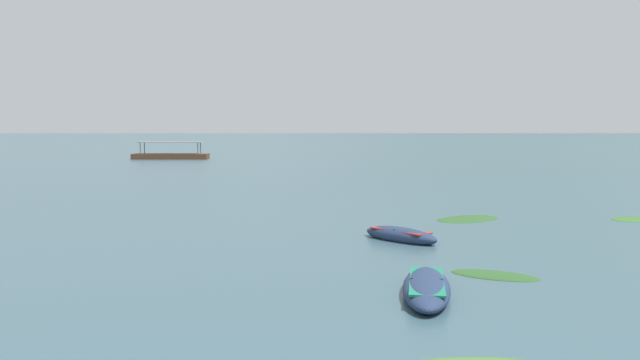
% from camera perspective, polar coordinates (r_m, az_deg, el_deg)
% --- Properties ---
extents(ground_plane, '(6000.00, 6000.00, 0.00)m').
position_cam_1_polar(ground_plane, '(1506.44, 2.03, 3.99)').
color(ground_plane, '#385660').
extents(mountain_1, '(660.91, 660.91, 188.91)m').
position_cam_1_polar(mountain_1, '(2217.29, -7.27, 6.44)').
color(mountain_1, slate).
rests_on(mountain_1, ground).
extents(mountain_2, '(2032.06, 2032.06, 507.34)m').
position_cam_1_polar(mountain_2, '(2466.80, 18.35, 9.74)').
color(mountain_2, '#4C5B56').
rests_on(mountain_2, ground).
extents(rowboat_2, '(1.55, 4.32, 0.55)m').
position_cam_1_polar(rowboat_2, '(16.36, 8.86, -8.85)').
color(rowboat_2, navy).
rests_on(rowboat_2, ground).
extents(rowboat_5, '(2.91, 3.10, 0.59)m').
position_cam_1_polar(rowboat_5, '(24.15, 6.72, -4.59)').
color(rowboat_5, navy).
rests_on(rowboat_5, ground).
extents(ferry_0, '(10.23, 4.06, 2.54)m').
position_cam_1_polar(ferry_0, '(94.61, -12.31, 1.99)').
color(ferry_0, brown).
rests_on(ferry_0, ground).
extents(weed_patch_0, '(2.76, 2.74, 0.14)m').
position_cam_1_polar(weed_patch_0, '(32.50, 24.61, -3.02)').
color(weed_patch_0, '#38662D').
rests_on(weed_patch_0, ground).
extents(weed_patch_2, '(2.67, 2.20, 0.14)m').
position_cam_1_polar(weed_patch_2, '(18.88, 14.35, -7.72)').
color(weed_patch_2, '#2D5628').
rests_on(weed_patch_2, ground).
extents(weed_patch_3, '(3.88, 3.83, 0.14)m').
position_cam_1_polar(weed_patch_3, '(30.41, 12.22, -3.21)').
color(weed_patch_3, '#2D5628').
rests_on(weed_patch_3, ground).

